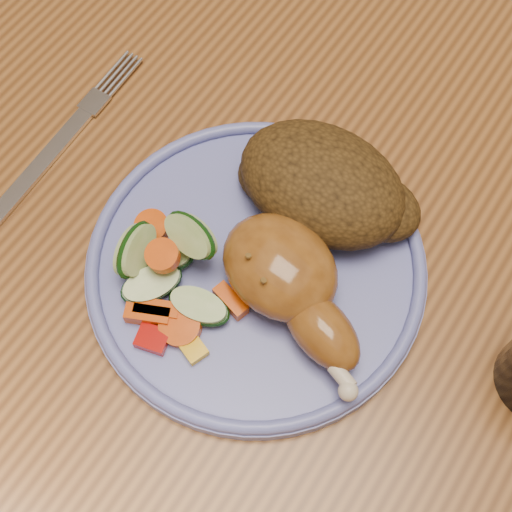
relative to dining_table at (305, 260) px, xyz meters
name	(u,v)px	position (x,y,z in m)	size (l,w,h in m)	color
ground	(281,420)	(0.00, 0.00, -0.67)	(4.00, 4.00, 0.00)	brown
dining_table	(305,260)	(0.00, 0.00, 0.00)	(0.90, 1.40, 0.75)	brown
plate	(256,268)	(-0.01, -0.06, 0.09)	(0.26, 0.26, 0.01)	#6067B5
plate_rim	(256,262)	(-0.01, -0.06, 0.10)	(0.26, 0.26, 0.01)	#6067B5
chicken_leg	(290,282)	(0.02, -0.07, 0.12)	(0.15, 0.10, 0.05)	brown
rice_pilaf	(326,186)	(0.00, 0.01, 0.12)	(0.15, 0.10, 0.06)	#432C10
vegetable_pile	(168,273)	(-0.06, -0.11, 0.11)	(0.11, 0.11, 0.05)	#A50A05
fork	(62,139)	(-0.21, -0.06, 0.09)	(0.02, 0.17, 0.00)	silver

